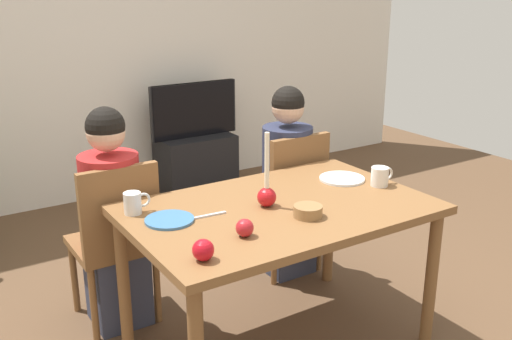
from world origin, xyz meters
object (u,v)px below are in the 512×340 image
at_px(chair_right, 290,195).
at_px(tv, 194,110).
at_px(apple_by_left_plate, 203,250).
at_px(dining_table, 279,222).
at_px(chair_left, 116,235).
at_px(plate_left, 169,220).
at_px(tv_stand, 196,163).
at_px(person_right_child, 287,185).
at_px(apple_near_candle, 245,228).
at_px(person_left_child, 113,223).
at_px(bowl_walnuts, 308,211).
at_px(plate_right, 342,179).
at_px(mug_left, 133,203).
at_px(mug_right, 380,176).
at_px(candle_centerpiece, 267,192).

relative_size(chair_right, tv, 1.14).
bearing_deg(apple_by_left_plate, dining_table, 28.85).
bearing_deg(apple_by_left_plate, chair_left, 91.95).
distance_m(chair_left, plate_left, 0.56).
bearing_deg(tv_stand, apple_by_left_plate, -116.04).
bearing_deg(tv, plate_left, -119.15).
relative_size(chair_left, tv, 1.14).
bearing_deg(person_right_child, apple_near_candle, -133.96).
distance_m(person_left_child, bowl_walnuts, 1.05).
xyz_separation_m(person_left_child, apple_near_candle, (0.27, -0.85, 0.22)).
bearing_deg(plate_left, person_left_child, 98.53).
bearing_deg(tv, apple_near_candle, -112.35).
xyz_separation_m(person_right_child, plate_left, (-1.01, -0.53, 0.19)).
xyz_separation_m(dining_table, apple_near_candle, (-0.31, -0.21, 0.12)).
height_order(tv, plate_right, tv).
xyz_separation_m(tv, mug_left, (-1.32, -2.03, 0.09)).
distance_m(chair_left, apple_by_left_plate, 0.96).
relative_size(dining_table, bowl_walnuts, 10.79).
height_order(chair_left, person_right_child, person_right_child).
height_order(person_right_child, mug_right, person_right_child).
bearing_deg(plate_left, chair_right, 26.44).
xyz_separation_m(person_right_child, bowl_walnuts, (-0.47, -0.82, 0.21)).
relative_size(tv_stand, mug_right, 4.77).
bearing_deg(chair_left, plate_left, -80.93).
height_order(chair_left, apple_near_candle, chair_left).
distance_m(chair_left, tv_stand, 2.15).
distance_m(dining_table, person_right_child, 0.82).
bearing_deg(bowl_walnuts, chair_left, 128.31).
distance_m(chair_left, plate_right, 1.21).
relative_size(person_left_child, apple_near_candle, 15.58).
bearing_deg(candle_centerpiece, tv, 71.32).
height_order(person_right_child, candle_centerpiece, person_right_child).
height_order(mug_right, apple_near_candle, mug_right).
bearing_deg(plate_right, tv, 84.09).
xyz_separation_m(person_left_child, tv, (1.30, 1.66, 0.14)).
bearing_deg(person_left_child, mug_left, -92.56).
distance_m(person_right_child, plate_left, 1.16).
height_order(dining_table, mug_right, mug_right).
relative_size(plate_right, apple_near_candle, 3.16).
height_order(tv_stand, candle_centerpiece, candle_centerpiece).
relative_size(tv_stand, candle_centerpiece, 1.81).
distance_m(mug_right, apple_by_left_plate, 1.18).
distance_m(mug_left, apple_by_left_plate, 0.58).
distance_m(person_left_child, plate_left, 0.57).
height_order(apple_near_candle, apple_by_left_plate, apple_by_left_plate).
bearing_deg(person_left_child, chair_left, -90.00).
bearing_deg(mug_right, person_right_child, 97.66).
relative_size(person_right_child, plate_right, 4.93).
distance_m(chair_right, apple_near_candle, 1.18).
height_order(chair_right, candle_centerpiece, candle_centerpiece).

